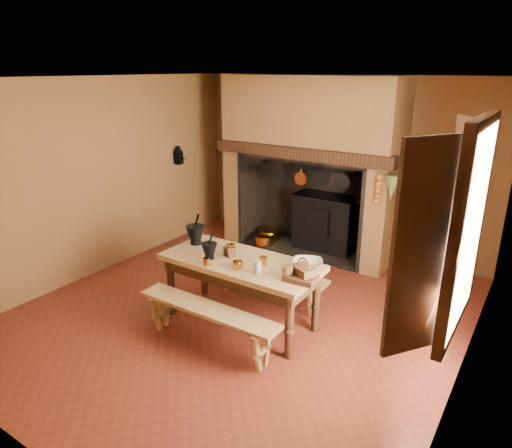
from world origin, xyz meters
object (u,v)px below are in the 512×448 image
(bench_front, at_px, (208,317))
(iron_range, at_px, (326,222))
(coffee_grinder, at_px, (230,250))
(wicker_basket, at_px, (304,272))
(work_table, at_px, (241,270))
(mixing_bowl, at_px, (307,264))

(bench_front, bearing_deg, iron_range, 92.78)
(coffee_grinder, relative_size, wicker_basket, 0.60)
(iron_range, height_order, coffee_grinder, iron_range)
(work_table, xyz_separation_m, wicker_basket, (0.83, -0.04, 0.21))
(work_table, bearing_deg, mixing_bowl, 17.41)
(work_table, distance_m, bench_front, 0.70)
(mixing_bowl, bearing_deg, iron_range, 110.26)
(mixing_bowl, bearing_deg, wicker_basket, -70.55)
(coffee_grinder, relative_size, mixing_bowl, 0.53)
(work_table, distance_m, mixing_bowl, 0.79)
(iron_range, bearing_deg, work_table, -86.57)
(bench_front, height_order, wicker_basket, wicker_basket)
(coffee_grinder, bearing_deg, bench_front, -50.51)
(iron_range, bearing_deg, wicker_basket, -69.82)
(iron_range, xyz_separation_m, work_table, (0.16, -2.66, 0.20))
(bench_front, distance_m, coffee_grinder, 0.85)
(iron_range, relative_size, wicker_basket, 5.32)
(bench_front, height_order, coffee_grinder, coffee_grinder)
(work_table, xyz_separation_m, mixing_bowl, (0.74, 0.23, 0.17))
(iron_range, relative_size, coffee_grinder, 8.93)
(coffee_grinder, height_order, mixing_bowl, coffee_grinder)
(bench_front, xyz_separation_m, coffee_grinder, (-0.17, 0.66, 0.51))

